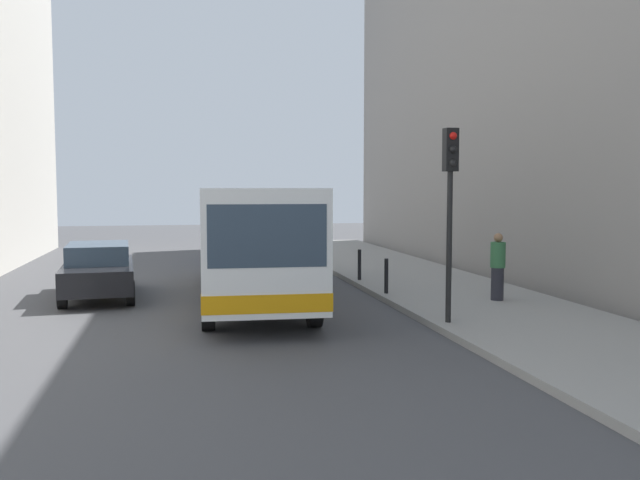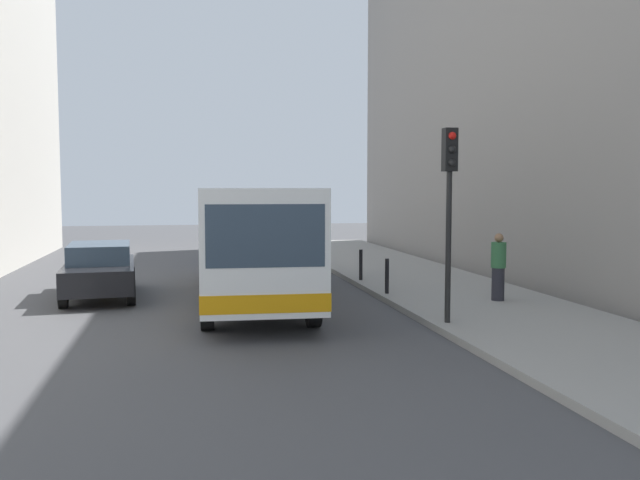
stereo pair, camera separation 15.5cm
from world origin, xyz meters
TOP-DOWN VIEW (x-y plane):
  - ground_plane at (0.00, 0.00)m, footprint 80.00×80.00m
  - sidewalk at (5.40, 0.00)m, footprint 4.40×40.00m
  - building_right at (11.50, 4.00)m, footprint 7.00×32.00m
  - bus at (-0.13, 2.22)m, footprint 3.05×11.13m
  - car_beside_bus at (-4.21, 3.21)m, footprint 2.12×4.52m
  - car_behind_bus at (0.41, 11.78)m, footprint 2.14×4.53m
  - traffic_light at (3.55, -2.67)m, footprint 0.28×0.33m
  - bollard_near at (3.45, 1.39)m, footprint 0.11×0.11m
  - bollard_mid at (3.45, 4.15)m, footprint 0.11×0.11m
  - pedestrian_near_signal at (5.89, -0.26)m, footprint 0.38×0.38m

SIDE VIEW (x-z plane):
  - ground_plane at x=0.00m, z-range 0.00..0.00m
  - sidewalk at x=5.40m, z-range 0.00..0.15m
  - bollard_near at x=3.45m, z-range 0.15..1.10m
  - bollard_mid at x=3.45m, z-range 0.15..1.10m
  - car_beside_bus at x=-4.21m, z-range 0.04..1.52m
  - car_behind_bus at x=0.41m, z-range 0.04..1.52m
  - pedestrian_near_signal at x=5.89m, z-range 0.15..1.86m
  - bus at x=-0.13m, z-range 0.23..3.23m
  - traffic_light at x=3.55m, z-range 0.96..5.06m
  - building_right at x=11.50m, z-range 0.00..15.28m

